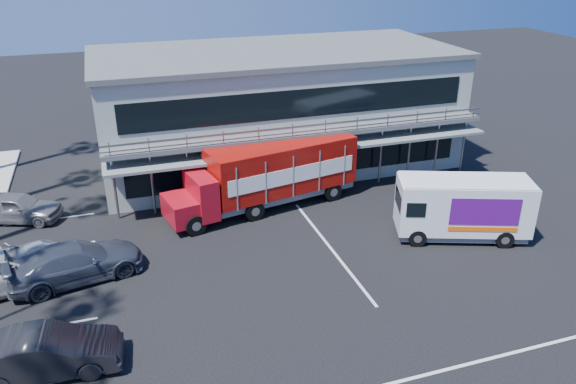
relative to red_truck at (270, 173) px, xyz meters
name	(u,v)px	position (x,y,z in m)	size (l,w,h in m)	color
ground	(313,289)	(-0.57, -8.35, -1.97)	(120.00, 120.00, 0.00)	black
building	(276,107)	(2.43, 6.58, 1.68)	(22.40, 12.00, 7.30)	#999F92
red_truck	(270,173)	(0.00, 0.00, 0.00)	(10.93, 4.52, 3.59)	#A40D1A
white_van	(463,207)	(7.91, -6.35, -0.34)	(6.68, 4.22, 3.09)	silver
parked_car_b	(47,353)	(-10.91, -10.16, -1.16)	(1.71, 4.91, 1.62)	black
parked_car_c	(0,269)	(-13.07, -4.03, -1.12)	(2.84, 6.16, 1.71)	silver
parked_car_d	(75,262)	(-10.07, -4.35, -1.14)	(2.33, 5.74, 1.67)	#343946
parked_car_e	(17,207)	(-13.07, 2.45, -1.20)	(1.81, 4.51, 1.54)	slate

